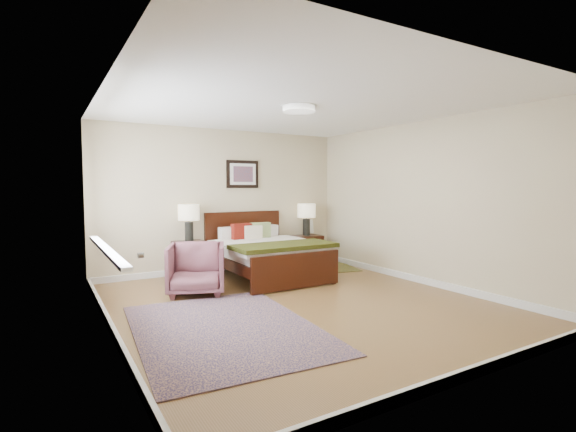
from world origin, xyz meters
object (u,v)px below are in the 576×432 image
at_px(lamp_left, 189,216).
at_px(lamp_right, 306,213).
at_px(nightstand_left, 190,249).
at_px(armchair, 196,269).
at_px(rug_persian, 225,328).
at_px(nightstand_right, 307,246).
at_px(bed, 266,249).

height_order(lamp_left, lamp_right, lamp_left).
xyz_separation_m(nightstand_left, lamp_left, (0.00, 0.02, 0.55)).
bearing_deg(lamp_right, nightstand_left, -179.49).
bearing_deg(nightstand_left, armchair, -102.97).
height_order(nightstand_left, rug_persian, nightstand_left).
relative_size(nightstand_right, lamp_left, 0.91).
relative_size(lamp_left, lamp_right, 1.00).
distance_m(bed, rug_persian, 2.56).
xyz_separation_m(bed, lamp_left, (-1.07, 0.71, 0.54)).
bearing_deg(rug_persian, nightstand_right, 48.14).
bearing_deg(lamp_right, rug_persian, -135.94).
relative_size(nightstand_left, nightstand_right, 1.06).
relative_size(bed, lamp_right, 3.12).
relative_size(bed, rug_persian, 0.75).
distance_m(bed, nightstand_left, 1.27).
distance_m(lamp_right, rug_persian, 4.00).
distance_m(armchair, rug_persian, 1.60).
height_order(lamp_left, armchair, lamp_left).
distance_m(bed, armchair, 1.40).
bearing_deg(lamp_left, lamp_right, 0.00).
xyz_separation_m(nightstand_right, armchair, (-2.58, -1.13, 0.01)).
height_order(nightstand_right, lamp_left, lamp_left).
bearing_deg(bed, lamp_right, 29.45).
bearing_deg(lamp_left, bed, -33.48).
distance_m(bed, nightstand_right, 1.44).
relative_size(bed, nightstand_right, 3.43).
relative_size(lamp_right, armchair, 0.78).
distance_m(nightstand_right, rug_persian, 3.88).
xyz_separation_m(nightstand_left, nightstand_right, (2.32, 0.01, -0.12)).
distance_m(lamp_left, rug_persian, 2.92).
bearing_deg(rug_persian, nightstand_left, 84.30).
distance_m(nightstand_left, lamp_right, 2.37).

